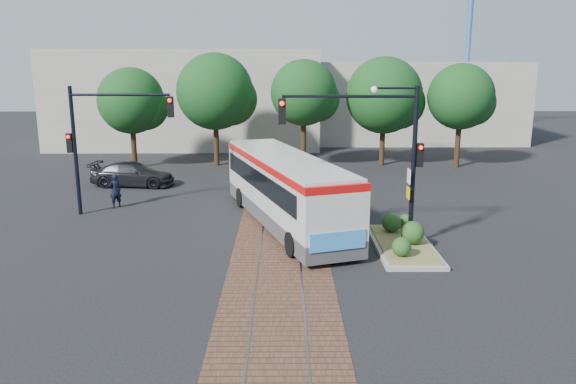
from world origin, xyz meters
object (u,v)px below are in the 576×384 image
(traffic_island, at_px, (403,238))
(parked_car, at_px, (133,174))
(signal_pole_main, at_px, (382,141))
(city_bus, at_px, (285,187))
(officer, at_px, (115,191))
(signal_pole_left, at_px, (98,133))

(traffic_island, bearing_deg, parked_car, 140.38)
(traffic_island, height_order, signal_pole_main, signal_pole_main)
(city_bus, distance_m, officer, 8.92)
(city_bus, relative_size, parked_car, 2.43)
(officer, relative_size, parked_car, 0.36)
(city_bus, bearing_deg, signal_pole_main, -58.42)
(officer, bearing_deg, parked_car, -124.00)
(signal_pole_main, relative_size, officer, 3.52)
(officer, bearing_deg, traffic_island, 115.54)
(officer, bearing_deg, city_bus, 121.40)
(city_bus, xyz_separation_m, parked_car, (-8.84, 7.96, -1.02))
(traffic_island, distance_m, signal_pole_left, 14.50)
(city_bus, xyz_separation_m, signal_pole_left, (-8.59, 1.73, 2.15))
(signal_pole_left, bearing_deg, officer, 79.81)
(traffic_island, relative_size, officer, 3.05)
(traffic_island, bearing_deg, signal_pole_left, 159.64)
(signal_pole_left, bearing_deg, signal_pole_main, -21.45)
(signal_pole_left, xyz_separation_m, parked_car, (-0.25, 6.23, -3.17))
(city_bus, relative_size, officer, 6.83)
(city_bus, xyz_separation_m, officer, (-8.38, 2.94, -0.86))
(city_bus, height_order, signal_pole_main, signal_pole_main)
(traffic_island, relative_size, signal_pole_left, 0.87)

